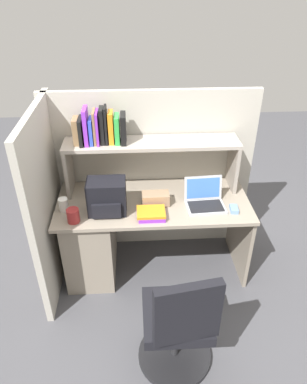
{
  "coord_description": "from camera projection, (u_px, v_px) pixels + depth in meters",
  "views": [
    {
      "loc": [
        -0.14,
        -2.47,
        2.4
      ],
      "look_at": [
        0.0,
        -0.05,
        0.85
      ],
      "focal_mm": 33.53,
      "sensor_mm": 36.0,
      "label": 1
    }
  ],
  "objects": [
    {
      "name": "tissue_box",
      "position": [
        156.0,
        199.0,
        2.93
      ],
      "size": [
        0.22,
        0.12,
        0.1
      ],
      "primitive_type": "cube",
      "rotation": [
        0.0,
        0.0,
        0.01
      ],
      "color": "#9E7F60",
      "rests_on": "desk"
    },
    {
      "name": "laptop",
      "position": [
        205.0,
        200.0,
        2.91
      ],
      "size": [
        0.32,
        0.27,
        0.22
      ],
      "color": "#B7BABF",
      "rests_on": "desk"
    },
    {
      "name": "backpack",
      "position": [
        107.0,
        197.0,
        2.79
      ],
      "size": [
        0.3,
        0.22,
        0.28
      ],
      "color": "black",
      "rests_on": "desk"
    },
    {
      "name": "cubicle_partition_rear",
      "position": [
        151.0,
        174.0,
        3.28
      ],
      "size": [
        1.84,
        0.05,
        1.55
      ],
      "primitive_type": "cube",
      "color": "#B2ADA0",
      "rests_on": "ground_plane"
    },
    {
      "name": "paper_cup",
      "position": [
        63.0,
        205.0,
        2.84
      ],
      "size": [
        0.08,
        0.08,
        0.11
      ],
      "primitive_type": "cylinder",
      "color": "white",
      "rests_on": "desk"
    },
    {
      "name": "ground_plane",
      "position": [
        153.0,
        265.0,
        3.38
      ],
      "size": [
        8.0,
        8.0,
        0.0
      ],
      "primitive_type": "plane",
      "color": "#4C4C51"
    },
    {
      "name": "overhead_hutch",
      "position": [
        152.0,
        152.0,
        2.97
      ],
      "size": [
        1.44,
        0.28,
        0.45
      ],
      "color": "gray",
      "rests_on": "desk"
    },
    {
      "name": "snack_canister",
      "position": [
        73.0,
        216.0,
        2.72
      ],
      "size": [
        0.1,
        0.1,
        0.11
      ],
      "primitive_type": "cylinder",
      "color": "maroon",
      "rests_on": "desk"
    },
    {
      "name": "office_chair",
      "position": [
        179.0,
        328.0,
        2.34
      ],
      "size": [
        0.52,
        0.52,
        0.93
      ],
      "rotation": [
        0.0,
        0.0,
        3.3
      ],
      "color": "black",
      "rests_on": "ground_plane"
    },
    {
      "name": "desk_book_stack",
      "position": [
        151.0,
        213.0,
        2.79
      ],
      "size": [
        0.22,
        0.19,
        0.05
      ],
      "color": "purple",
      "rests_on": "desk"
    },
    {
      "name": "cubicle_partition_left",
      "position": [
        48.0,
        203.0,
        2.88
      ],
      "size": [
        0.05,
        1.06,
        1.55
      ],
      "primitive_type": "cube",
      "color": "#B2ADA0",
      "rests_on": "ground_plane"
    },
    {
      "name": "computer_mouse",
      "position": [
        234.0,
        209.0,
        2.86
      ],
      "size": [
        0.07,
        0.11,
        0.03
      ],
      "primitive_type": "cube",
      "rotation": [
        0.0,
        0.0,
        -0.09
      ],
      "color": "#7299C6",
      "rests_on": "desk"
    },
    {
      "name": "reference_books_on_shelf",
      "position": [
        100.0,
        128.0,
        2.83
      ],
      "size": [
        0.42,
        0.19,
        0.3
      ],
      "color": "olive",
      "rests_on": "overhead_hutch"
    },
    {
      "name": "desk",
      "position": [
        109.0,
        233.0,
        3.14
      ],
      "size": [
        1.6,
        0.7,
        0.73
      ],
      "color": "gray",
      "rests_on": "ground_plane"
    }
  ]
}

